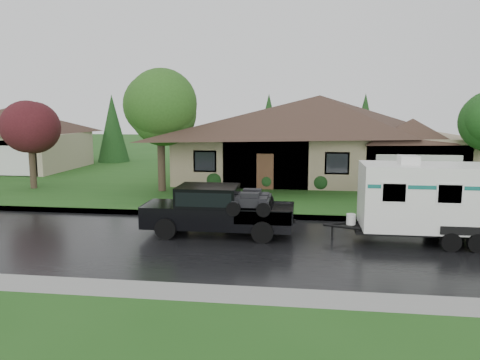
# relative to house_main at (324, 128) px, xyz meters

# --- Properties ---
(ground) EXTENTS (140.00, 140.00, 0.00)m
(ground) POSITION_rel_house_main_xyz_m (-2.29, -13.84, -3.59)
(ground) COLOR #24561B
(ground) RESTS_ON ground
(road) EXTENTS (140.00, 8.00, 0.01)m
(road) POSITION_rel_house_main_xyz_m (-2.29, -15.84, -3.59)
(road) COLOR black
(road) RESTS_ON ground
(curb) EXTENTS (140.00, 0.50, 0.15)m
(curb) POSITION_rel_house_main_xyz_m (-2.29, -11.59, -3.52)
(curb) COLOR gray
(curb) RESTS_ON ground
(lawn) EXTENTS (140.00, 26.00, 0.15)m
(lawn) POSITION_rel_house_main_xyz_m (-2.29, 1.16, -3.52)
(lawn) COLOR #24561B
(lawn) RESTS_ON ground
(house_main) EXTENTS (19.44, 10.80, 6.90)m
(house_main) POSITION_rel_house_main_xyz_m (0.00, 0.00, 0.00)
(house_main) COLOR tan
(house_main) RESTS_ON lawn
(house_far) EXTENTS (10.80, 8.64, 5.80)m
(house_far) POSITION_rel_house_main_xyz_m (-24.07, 2.02, -0.62)
(house_far) COLOR tan
(house_far) RESTS_ON lawn
(tree_left_green) EXTENTS (4.02, 4.02, 6.65)m
(tree_left_green) POSITION_rel_house_main_xyz_m (-9.39, -6.17, 1.17)
(tree_left_green) COLOR #382B1E
(tree_left_green) RESTS_ON lawn
(tree_red) EXTENTS (3.11, 3.11, 5.15)m
(tree_red) POSITION_rel_house_main_xyz_m (-17.26, -6.33, 0.13)
(tree_red) COLOR #382B1E
(tree_red) RESTS_ON lawn
(shrub_row) EXTENTS (13.60, 1.00, 1.00)m
(shrub_row) POSITION_rel_house_main_xyz_m (-0.29, -4.54, -2.94)
(shrub_row) COLOR #143814
(shrub_row) RESTS_ON lawn
(pickup_truck) EXTENTS (5.72, 2.17, 1.91)m
(pickup_truck) POSITION_rel_house_main_xyz_m (-4.66, -14.62, -2.57)
(pickup_truck) COLOR black
(pickup_truck) RESTS_ON ground
(travel_trailer) EXTENTS (7.05, 2.48, 3.16)m
(travel_trailer) POSITION_rel_house_main_xyz_m (4.14, -14.62, -1.91)
(travel_trailer) COLOR white
(travel_trailer) RESTS_ON ground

